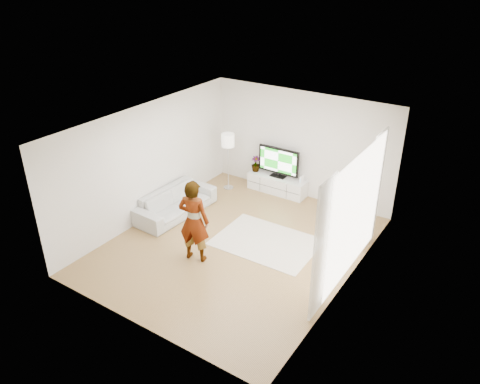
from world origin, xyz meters
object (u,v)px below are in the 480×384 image
Objects in this scene: rug at (266,242)px; sofa at (176,202)px; television at (279,161)px; player at (194,221)px; floor_lamp at (228,143)px; media_console at (277,185)px.

sofa reaches higher than rug.
sofa is at bearing -177.46° from rug.
rug is at bearing -66.39° from television.
player reaches higher than floor_lamp.
floor_lamp is at bearing -80.04° from player.
rug is 1.02× the size of sofa.
player is (0.08, -3.65, 0.69)m from media_console.
rug is 2.53m from sofa.
media_console is 1.73m from floor_lamp.
sofa is (-2.51, -0.11, 0.31)m from rug.
floor_lamp is (-1.33, 3.15, 0.41)m from player.
player is at bearing -125.57° from sofa.
rug is (1.01, -2.29, -0.22)m from media_console.
floor_lamp is at bearing -157.11° from television.
player is 0.83× the size of sofa.
television is 0.65× the size of player.
floor_lamp is (-1.25, -0.53, 0.43)m from television.
player is 2.10m from sofa.
television is at bearing -101.68° from player.
media_console is 0.90× the size of player.
media_console reaches higher than rug.
sofa is 1.39× the size of floor_lamp.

